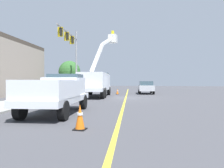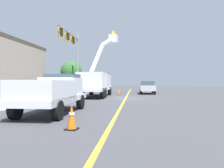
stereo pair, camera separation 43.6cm
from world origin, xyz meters
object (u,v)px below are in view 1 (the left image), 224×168
traffic_signal_mast (72,48)px  utility_bucket_truck (96,82)px  traffic_cone_mid_front (117,92)px  passing_minivan (146,87)px  service_pickup_truck (57,92)px  traffic_cone_leading (80,117)px

traffic_signal_mast → utility_bucket_truck: bearing=-119.4°
traffic_cone_mid_front → passing_minivan: bearing=-56.6°
service_pickup_truck → traffic_cone_leading: bearing=-140.7°
utility_bucket_truck → service_pickup_truck: bearing=-172.0°
utility_bucket_truck → traffic_signal_mast: bearing=60.6°
utility_bucket_truck → traffic_signal_mast: traffic_signal_mast is taller
service_pickup_truck → traffic_cone_leading: 3.99m
traffic_cone_leading → utility_bucket_truck: bearing=15.5°
traffic_signal_mast → traffic_cone_mid_front: bearing=-66.0°
passing_minivan → traffic_cone_leading: bearing=178.2°
utility_bucket_truck → passing_minivan: (6.81, -4.86, -0.65)m
service_pickup_truck → traffic_cone_leading: size_ratio=6.70×
service_pickup_truck → traffic_cone_leading: (-3.04, -2.49, -0.69)m
traffic_cone_leading → service_pickup_truck: bearing=39.3°
traffic_cone_leading → traffic_cone_mid_front: traffic_cone_leading is taller
service_pickup_truck → passing_minivan: service_pickup_truck is taller
utility_bucket_truck → traffic_cone_leading: 15.67m
service_pickup_truck → traffic_signal_mast: traffic_signal_mast is taller
service_pickup_truck → utility_bucket_truck: bearing=8.0°
passing_minivan → traffic_signal_mast: 11.01m
traffic_cone_leading → traffic_signal_mast: bearing=25.1°
traffic_cone_mid_front → traffic_signal_mast: bearing=114.0°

